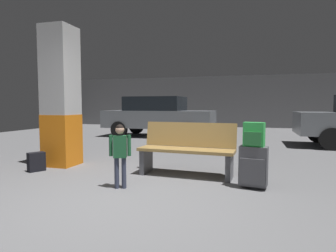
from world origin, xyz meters
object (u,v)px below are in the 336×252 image
(bench, at_px, (187,149))
(backpack_bright, at_px, (254,135))
(parked_car_far, at_px, (158,115))
(suitcase, at_px, (253,166))
(child, at_px, (120,149))
(backpack_dark_floor, at_px, (36,162))
(structural_pillar, at_px, (61,97))

(bench, bearing_deg, backpack_bright, -25.40)
(parked_car_far, bearing_deg, bench, -67.66)
(bench, height_order, backpack_bright, backpack_bright)
(suitcase, relative_size, backpack_bright, 1.78)
(suitcase, relative_size, child, 0.66)
(child, distance_m, parked_car_far, 6.82)
(child, relative_size, backpack_dark_floor, 2.69)
(suitcase, bearing_deg, bench, 154.62)
(bench, xyz_separation_m, suitcase, (1.07, -0.51, -0.12))
(suitcase, bearing_deg, structural_pillar, 170.09)
(backpack_bright, relative_size, backpack_dark_floor, 1.00)
(backpack_bright, relative_size, child, 0.37)
(backpack_bright, bearing_deg, structural_pillar, 170.08)
(suitcase, bearing_deg, backpack_dark_floor, 179.16)
(suitcase, xyz_separation_m, backpack_dark_floor, (-3.74, 0.05, -0.15))
(backpack_bright, bearing_deg, backpack_dark_floor, 179.16)
(bench, bearing_deg, backpack_dark_floor, -170.41)
(bench, distance_m, parked_car_far, 6.10)
(bench, distance_m, child, 1.27)
(parked_car_far, bearing_deg, backpack_dark_floor, -93.38)
(structural_pillar, relative_size, parked_car_far, 0.65)
(structural_pillar, xyz_separation_m, parked_car_far, (0.23, 5.51, -0.53))
(structural_pillar, height_order, child, structural_pillar)
(bench, xyz_separation_m, backpack_bright, (1.07, -0.51, 0.33))
(suitcase, distance_m, backpack_dark_floor, 3.74)
(suitcase, height_order, child, child)
(suitcase, distance_m, backpack_bright, 0.45)
(child, bearing_deg, backpack_dark_floor, 163.79)
(backpack_bright, distance_m, child, 1.90)
(suitcase, bearing_deg, backpack_bright, -129.54)
(child, bearing_deg, structural_pillar, 147.68)
(child, bearing_deg, backpack_bright, 15.44)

